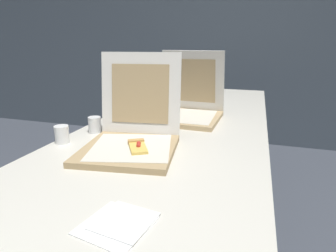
% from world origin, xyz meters
% --- Properties ---
extents(wall_back, '(10.00, 0.10, 2.60)m').
position_xyz_m(wall_back, '(0.00, 2.78, 1.30)').
color(wall_back, '#4C5660').
rests_on(wall_back, ground).
extents(table, '(0.85, 2.45, 0.76)m').
position_xyz_m(table, '(0.00, 0.67, 0.71)').
color(table, silver).
rests_on(table, ground).
extents(pizza_box_front, '(0.39, 0.43, 0.36)m').
position_xyz_m(pizza_box_front, '(-0.08, 0.35, 0.81)').
color(pizza_box_front, tan).
rests_on(pizza_box_front, table).
extents(pizza_box_middle, '(0.35, 0.35, 0.35)m').
position_xyz_m(pizza_box_middle, '(0.02, 0.85, 0.81)').
color(pizza_box_middle, tan).
rests_on(pizza_box_middle, table).
extents(cup_white_near_center, '(0.06, 0.06, 0.07)m').
position_xyz_m(cup_white_near_center, '(-0.33, 0.49, 0.79)').
color(cup_white_near_center, white).
rests_on(cup_white_near_center, table).
extents(cup_white_near_left, '(0.06, 0.06, 0.07)m').
position_xyz_m(cup_white_near_left, '(-0.38, 0.32, 0.79)').
color(cup_white_near_left, white).
rests_on(cup_white_near_left, table).
extents(napkin_pile, '(0.17, 0.17, 0.01)m').
position_xyz_m(napkin_pile, '(0.09, -0.09, 0.76)').
color(napkin_pile, white).
rests_on(napkin_pile, table).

